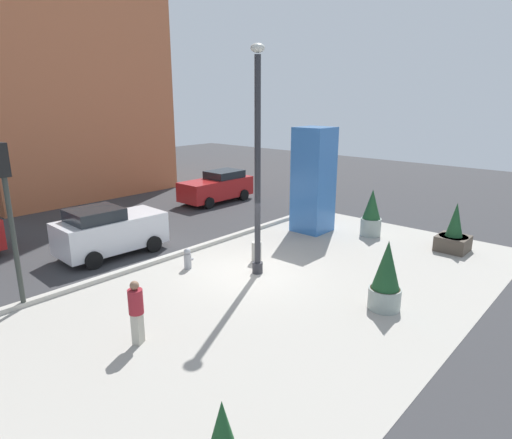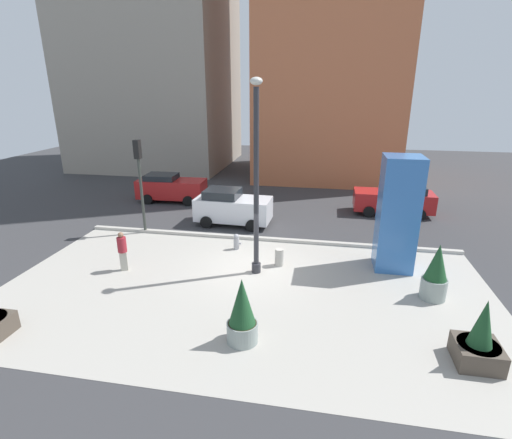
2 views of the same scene
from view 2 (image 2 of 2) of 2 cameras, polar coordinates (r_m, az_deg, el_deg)
The scene contains 16 objects.
ground_plane at distance 19.63m, azimuth 1.68°, elevation -2.15°, with size 60.00×60.00×0.00m, color #38383A.
plaza_pavement at distance 14.29m, azimuth -2.05°, elevation -10.77°, with size 18.00×10.00×0.02m, color #ADA89E.
curb_strip at distance 18.79m, azimuth 1.28°, elevation -2.88°, with size 18.00×0.24×0.16m, color #B7B2A8.
lamp_post at distance 14.46m, azimuth 0.04°, elevation 5.12°, with size 0.44×0.44×7.42m.
art_pillar_blue at distance 16.28m, azimuth 20.17°, elevation 0.74°, with size 1.47×1.47×4.63m, color #3870BC.
potted_plant_mid_plaza at distance 12.30m, azimuth 30.11°, elevation -15.29°, with size 1.14×1.14×1.94m.
potted_plant_near_left at distance 11.40m, azimuth -2.06°, elevation -13.68°, with size 0.92×0.92×2.05m.
potted_plant_by_pillar at distance 14.87m, azimuth 24.99°, elevation -7.32°, with size 0.88×0.88×2.06m.
fire_hydrant at distance 17.72m, azimuth -2.90°, elevation -3.30°, with size 0.36×0.26×0.75m.
concrete_bollard at distance 16.15m, azimuth 3.45°, elevation -5.60°, with size 0.36×0.36×0.75m, color #B2ADA3.
traffic_light_far_side at distance 19.75m, azimuth -16.80°, elevation 6.73°, with size 0.28×0.42×4.71m.
car_curb_west at distance 20.80m, azimuth -3.54°, elevation 1.83°, with size 4.07×2.18×1.91m.
car_passing_lane at distance 23.83m, azimuth 19.78°, elevation 2.80°, with size 4.45×1.98×1.76m.
car_intersection at distance 25.60m, azimuth -12.47°, elevation 4.62°, with size 4.36×2.10×1.77m.
pedestrian_crossing at distance 16.42m, azimuth -19.12°, elevation -4.19°, with size 0.48×0.48×1.65m.
office_block_flanking at distance 38.59m, azimuth -14.98°, elevation 24.79°, with size 12.99×11.95×22.63m, color #9E9384.
Camera 2 is at (2.72, -14.09, 7.13)m, focal length 27.10 mm.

